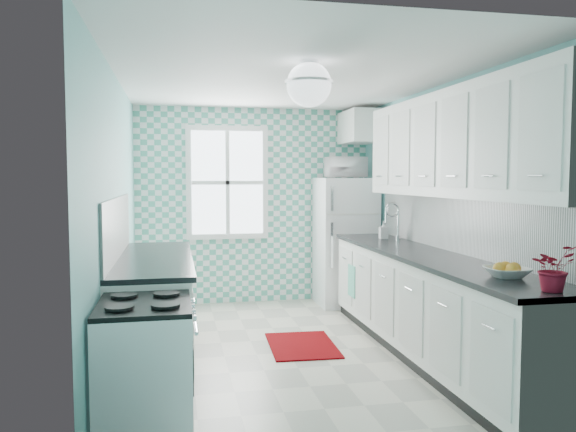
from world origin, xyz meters
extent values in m
cube|color=beige|center=(0.00, 0.00, -0.01)|extent=(3.00, 4.40, 0.02)
cube|color=white|center=(0.00, 0.00, 2.51)|extent=(3.00, 4.40, 0.02)
cube|color=#75C1BE|center=(0.00, 2.21, 1.25)|extent=(3.00, 0.02, 2.50)
cube|color=#75C1BE|center=(0.00, -2.21, 1.25)|extent=(3.00, 0.02, 2.50)
cube|color=#75C1BE|center=(-1.51, 0.00, 1.25)|extent=(0.02, 4.40, 2.50)
cube|color=#75C1BE|center=(1.51, 0.00, 1.25)|extent=(0.02, 4.40, 2.50)
cube|color=#51B199|center=(0.00, 2.19, 1.25)|extent=(3.00, 0.01, 2.50)
cube|color=white|center=(-0.35, 2.17, 1.55)|extent=(1.04, 0.05, 1.44)
cube|color=white|center=(-0.35, 2.15, 1.55)|extent=(0.90, 0.02, 1.30)
cube|color=white|center=(1.49, -0.40, 1.20)|extent=(0.02, 3.60, 0.51)
cube|color=white|center=(-1.49, -0.07, 1.20)|extent=(0.02, 2.15, 0.51)
cube|color=white|center=(1.33, -0.60, 1.90)|extent=(0.33, 3.20, 0.90)
cube|color=white|center=(1.30, 1.83, 2.25)|extent=(0.40, 0.74, 0.40)
cylinder|color=silver|center=(0.00, -0.80, 2.48)|extent=(0.14, 0.14, 0.04)
cylinder|color=silver|center=(0.00, -0.80, 2.41)|extent=(0.02, 0.02, 0.12)
sphere|color=white|center=(0.00, -0.80, 2.32)|extent=(0.34, 0.34, 0.34)
cube|color=white|center=(1.20, -0.40, 0.45)|extent=(0.60, 3.60, 0.90)
cube|color=black|center=(1.19, -0.40, 0.92)|extent=(0.63, 3.60, 0.04)
cube|color=white|center=(-1.20, -0.07, 0.45)|extent=(0.60, 2.15, 0.90)
cube|color=black|center=(-1.19, -0.07, 0.92)|extent=(0.63, 2.15, 0.04)
cube|color=white|center=(1.11, 1.81, 0.80)|extent=(0.70, 0.66, 1.61)
cube|color=silver|center=(1.11, 1.48, 1.17)|extent=(0.69, 0.01, 0.02)
cube|color=silver|center=(0.83, 1.46, 1.37)|extent=(0.03, 0.03, 0.30)
cube|color=silver|center=(0.83, 1.46, 0.80)|extent=(0.03, 0.03, 0.54)
cube|color=white|center=(-1.20, -1.52, 0.43)|extent=(0.56, 0.70, 0.83)
cube|color=black|center=(-1.20, -1.52, 0.85)|extent=(0.56, 0.70, 0.03)
cube|color=black|center=(-0.92, -1.52, 0.48)|extent=(0.01, 0.46, 0.28)
cube|color=silver|center=(1.20, 0.71, 0.92)|extent=(0.45, 0.38, 0.12)
cylinder|color=silver|center=(1.36, 0.71, 1.12)|extent=(0.02, 0.02, 0.30)
torus|color=silver|center=(1.30, 0.71, 1.31)|extent=(0.16, 0.02, 0.16)
cube|color=maroon|center=(0.17, 0.17, 0.01)|extent=(0.66, 0.92, 0.01)
cube|color=#63BA9D|center=(0.89, 0.85, 0.48)|extent=(0.02, 0.23, 0.35)
imported|color=silver|center=(1.20, -1.58, 0.98)|extent=(0.30, 0.30, 0.07)
imported|color=#B5291B|center=(1.20, -2.05, 1.08)|extent=(0.30, 0.27, 0.28)
imported|color=#A8B4BE|center=(1.25, 0.85, 1.04)|extent=(0.10, 0.10, 0.20)
imported|color=white|center=(1.11, 1.81, 1.74)|extent=(0.49, 0.34, 0.26)
camera|label=1|loc=(-1.01, -4.99, 1.62)|focal=35.00mm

